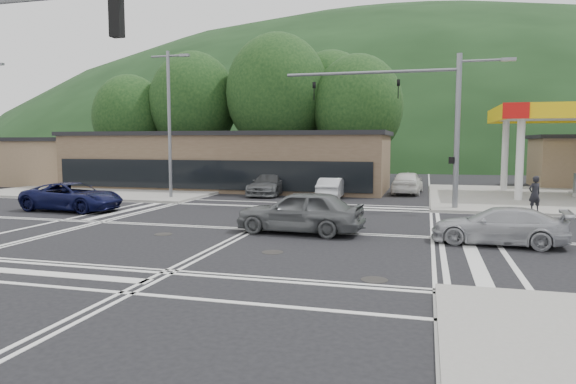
% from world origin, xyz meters
% --- Properties ---
extents(ground, '(120.00, 120.00, 0.00)m').
position_xyz_m(ground, '(0.00, 0.00, 0.00)').
color(ground, black).
rests_on(ground, ground).
extents(sidewalk_ne, '(16.00, 16.00, 0.15)m').
position_xyz_m(sidewalk_ne, '(15.00, 15.00, 0.07)').
color(sidewalk_ne, gray).
rests_on(sidewalk_ne, ground).
extents(sidewalk_nw, '(16.00, 16.00, 0.15)m').
position_xyz_m(sidewalk_nw, '(-15.00, 15.00, 0.07)').
color(sidewalk_nw, gray).
rests_on(sidewalk_nw, ground).
extents(commercial_row, '(24.00, 8.00, 4.00)m').
position_xyz_m(commercial_row, '(-8.00, 17.00, 2.00)').
color(commercial_row, brown).
rests_on(commercial_row, ground).
extents(commercial_nw, '(8.00, 7.00, 3.60)m').
position_xyz_m(commercial_nw, '(-24.00, 17.00, 1.80)').
color(commercial_nw, '#846B4F').
rests_on(commercial_nw, ground).
extents(hill_north, '(252.00, 126.00, 140.00)m').
position_xyz_m(hill_north, '(0.00, 90.00, 0.00)').
color(hill_north, black).
rests_on(hill_north, ground).
extents(tree_n_a, '(8.00, 8.00, 11.75)m').
position_xyz_m(tree_n_a, '(-14.00, 24.00, 7.14)').
color(tree_n_a, '#382619').
rests_on(tree_n_a, ground).
extents(tree_n_b, '(9.00, 9.00, 12.98)m').
position_xyz_m(tree_n_b, '(-6.00, 24.00, 7.79)').
color(tree_n_b, '#382619').
rests_on(tree_n_b, ground).
extents(tree_n_c, '(7.60, 7.60, 10.87)m').
position_xyz_m(tree_n_c, '(1.00, 24.00, 6.49)').
color(tree_n_c, '#382619').
rests_on(tree_n_c, ground).
extents(tree_n_d, '(6.80, 6.80, 9.76)m').
position_xyz_m(tree_n_d, '(-20.00, 23.00, 5.84)').
color(tree_n_d, '#382619').
rests_on(tree_n_d, ground).
extents(tree_n_e, '(8.40, 8.40, 11.98)m').
position_xyz_m(tree_n_e, '(-2.00, 28.00, 7.14)').
color(tree_n_e, '#382619').
rests_on(tree_n_e, ground).
extents(streetlight_nw, '(2.50, 0.25, 9.00)m').
position_xyz_m(streetlight_nw, '(-8.44, 9.00, 5.05)').
color(streetlight_nw, slate).
rests_on(streetlight_nw, ground).
extents(signal_mast_ne, '(11.65, 0.30, 8.00)m').
position_xyz_m(signal_mast_ne, '(6.95, 8.20, 5.07)').
color(signal_mast_ne, slate).
rests_on(signal_mast_ne, ground).
extents(car_blue_west, '(5.40, 2.75, 1.46)m').
position_xyz_m(car_blue_west, '(-10.90, 2.96, 0.73)').
color(car_blue_west, '#0C0F36').
rests_on(car_blue_west, ground).
extents(car_grey_center, '(5.09, 2.35, 1.69)m').
position_xyz_m(car_grey_center, '(2.00, -0.30, 0.84)').
color(car_grey_center, '#5A5D5F').
rests_on(car_grey_center, ground).
extents(car_silver_east, '(4.63, 2.26, 1.30)m').
position_xyz_m(car_silver_east, '(9.18, -0.70, 0.65)').
color(car_silver_east, '#ABADB3').
rests_on(car_silver_east, ground).
extents(car_queue_a, '(1.46, 4.01, 1.31)m').
position_xyz_m(car_queue_a, '(1.00, 12.21, 0.66)').
color(car_queue_a, '#B1B4B9').
rests_on(car_queue_a, ground).
extents(car_queue_b, '(2.14, 4.73, 1.57)m').
position_xyz_m(car_queue_b, '(5.50, 16.37, 0.79)').
color(car_queue_b, white).
rests_on(car_queue_b, ground).
extents(car_northbound, '(2.10, 5.06, 1.46)m').
position_xyz_m(car_northbound, '(-3.37, 13.11, 0.73)').
color(car_northbound, '#5B5E60').
rests_on(car_northbound, ground).
extents(pedestrian, '(0.76, 0.66, 1.75)m').
position_xyz_m(pedestrian, '(11.84, 7.50, 1.03)').
color(pedestrian, black).
rests_on(pedestrian, sidewalk_ne).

